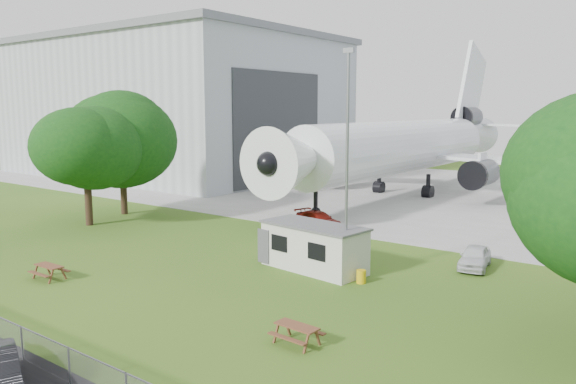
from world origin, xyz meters
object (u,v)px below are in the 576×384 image
Objects in this scene: hangar at (175,106)px; site_cabin at (314,247)px; picnic_east at (297,344)px; airliner at (408,145)px; picnic_west at (50,279)px.

hangar reaches higher than site_cabin.
site_cabin reaches higher than picnic_east.
hangar is 63.04m from picnic_east.
airliner is 26.52× the size of picnic_east.
site_cabin is 14.46m from picnic_west.
airliner is 40.78m from picnic_east.
hangar is 52.69m from picnic_west.
picnic_east is at bearing 3.28° from picnic_west.
site_cabin is at bearing 123.50° from picnic_east.
picnic_west is (33.57, -39.51, -9.41)m from hangar.
site_cabin is at bearing 42.88° from picnic_west.
hangar reaches higher than airliner.
picnic_west is at bearing -93.50° from airliner.
airliner is 30.74m from site_cabin.
site_cabin is at bearing -74.80° from airliner.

